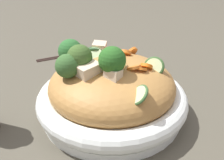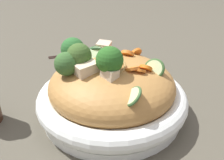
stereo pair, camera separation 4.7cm
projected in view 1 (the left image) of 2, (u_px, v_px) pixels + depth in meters
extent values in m
plane|color=#4E493C|center=(112.00, 112.00, 0.51)|extent=(3.00, 3.00, 0.00)
cylinder|color=white|center=(112.00, 108.00, 0.50)|extent=(0.28, 0.28, 0.02)
torus|color=white|center=(112.00, 97.00, 0.49)|extent=(0.30, 0.30, 0.04)
ellipsoid|color=#B37E41|center=(112.00, 84.00, 0.48)|extent=(0.25, 0.25, 0.10)
torus|color=#AD8045|center=(79.00, 75.00, 0.44)|extent=(0.06, 0.06, 0.02)
torus|color=#AA7F49|center=(127.00, 79.00, 0.43)|extent=(0.05, 0.05, 0.01)
torus|color=#BD8548|center=(100.00, 88.00, 0.41)|extent=(0.08, 0.07, 0.02)
torus|color=#B48543|center=(113.00, 67.00, 0.43)|extent=(0.06, 0.06, 0.02)
cone|color=#92B469|center=(72.00, 64.00, 0.48)|extent=(0.02, 0.02, 0.02)
sphere|color=#2B642D|center=(70.00, 51.00, 0.47)|extent=(0.06, 0.06, 0.05)
cone|color=#99AE70|center=(81.00, 70.00, 0.44)|extent=(0.02, 0.02, 0.02)
sphere|color=#3C5C28|center=(80.00, 57.00, 0.43)|extent=(0.05, 0.05, 0.05)
cone|color=#8EAF75|center=(69.00, 77.00, 0.43)|extent=(0.02, 0.02, 0.02)
sphere|color=#37602D|center=(67.00, 66.00, 0.42)|extent=(0.06, 0.06, 0.04)
cone|color=#8FAF6B|center=(112.00, 73.00, 0.42)|extent=(0.03, 0.03, 0.02)
sphere|color=#296021|center=(112.00, 60.00, 0.41)|extent=(0.06, 0.06, 0.05)
cylinder|color=orange|center=(123.00, 53.00, 0.50)|extent=(0.03, 0.03, 0.02)
cylinder|color=orange|center=(89.00, 73.00, 0.42)|extent=(0.02, 0.02, 0.02)
cylinder|color=orange|center=(146.00, 67.00, 0.45)|extent=(0.03, 0.03, 0.02)
cylinder|color=orange|center=(134.00, 67.00, 0.44)|extent=(0.04, 0.04, 0.02)
cylinder|color=orange|center=(129.00, 52.00, 0.53)|extent=(0.03, 0.03, 0.03)
cylinder|color=orange|center=(141.00, 69.00, 0.43)|extent=(0.03, 0.03, 0.02)
cylinder|color=beige|center=(139.00, 95.00, 0.38)|extent=(0.04, 0.04, 0.03)
torus|color=#3A6032|center=(139.00, 95.00, 0.38)|extent=(0.05, 0.05, 0.03)
cylinder|color=beige|center=(91.00, 54.00, 0.50)|extent=(0.05, 0.05, 0.03)
torus|color=#315C32|center=(91.00, 54.00, 0.50)|extent=(0.06, 0.05, 0.04)
cylinder|color=beige|center=(95.00, 55.00, 0.48)|extent=(0.05, 0.05, 0.02)
torus|color=#375D30|center=(95.00, 55.00, 0.48)|extent=(0.06, 0.06, 0.03)
cylinder|color=beige|center=(154.00, 67.00, 0.45)|extent=(0.03, 0.03, 0.03)
torus|color=#365D2B|center=(154.00, 67.00, 0.45)|extent=(0.04, 0.03, 0.04)
cube|color=beige|center=(99.00, 50.00, 0.53)|extent=(0.04, 0.04, 0.03)
cube|color=beige|center=(113.00, 74.00, 0.41)|extent=(0.03, 0.03, 0.02)
cube|color=beige|center=(87.00, 70.00, 0.42)|extent=(0.05, 0.05, 0.03)
cylinder|color=black|center=(70.00, 54.00, 0.77)|extent=(0.13, 0.18, 0.01)
cylinder|color=black|center=(71.00, 55.00, 0.77)|extent=(0.13, 0.18, 0.01)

